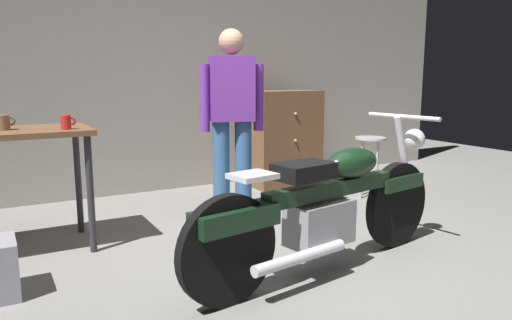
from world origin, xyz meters
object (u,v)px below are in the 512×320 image
mug_red_diner (66,122)px  shop_stool (370,151)px  motorcycle (328,205)px  person_standing (232,116)px  mug_brown_stoneware (3,123)px  wooden_dresser (284,138)px

mug_red_diner → shop_stool: bearing=3.2°
motorcycle → person_standing: person_standing is taller
mug_brown_stoneware → wooden_dresser: bearing=17.9°
mug_red_diner → wooden_dresser: bearing=23.6°
motorcycle → mug_brown_stoneware: size_ratio=17.49×
person_standing → mug_brown_stoneware: person_standing is taller
wooden_dresser → mug_brown_stoneware: bearing=-162.1°
shop_stool → person_standing: bearing=178.4°
shop_stool → mug_red_diner: (-2.98, -0.16, 0.45)m
person_standing → wooden_dresser: 1.48m
motorcycle → mug_red_diner: mug_red_diner is taller
wooden_dresser → mug_red_diner: bearing=-156.4°
motorcycle → person_standing: 1.48m
mug_red_diner → motorcycle: bearing=-40.3°
motorcycle → wooden_dresser: 2.55m
person_standing → wooden_dresser: size_ratio=1.52×
person_standing → mug_red_diner: size_ratio=15.94×
shop_stool → mug_red_diner: mug_red_diner is taller
shop_stool → mug_brown_stoneware: bearing=-180.0°
shop_stool → wooden_dresser: wooden_dresser is taller
person_standing → shop_stool: bearing=-164.4°
person_standing → shop_stool: person_standing is taller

